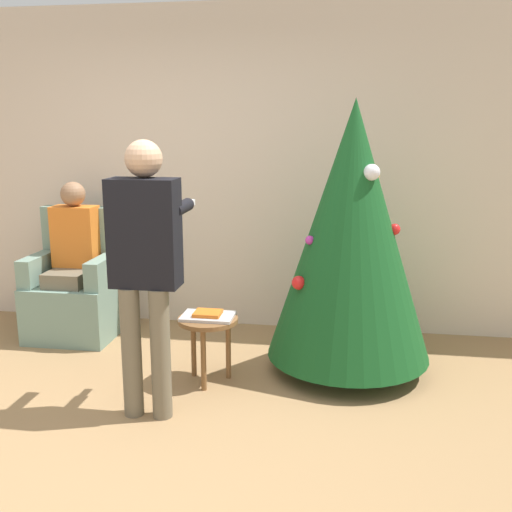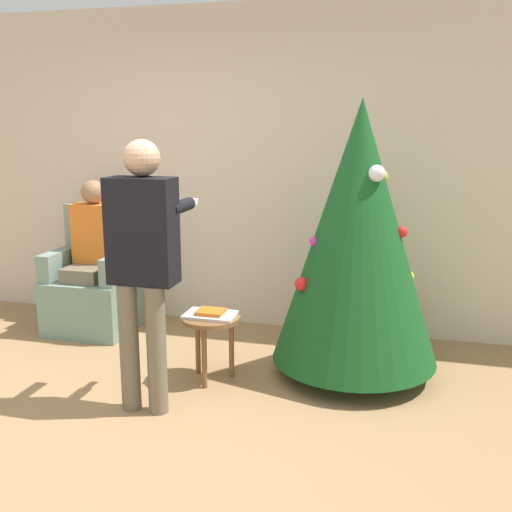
{
  "view_description": "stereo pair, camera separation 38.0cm",
  "coord_description": "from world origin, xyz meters",
  "px_view_note": "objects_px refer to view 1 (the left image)",
  "views": [
    {
      "loc": [
        1.22,
        -2.78,
        1.76
      ],
      "look_at": [
        0.64,
        0.89,
        0.92
      ],
      "focal_mm": 42.0,
      "sensor_mm": 36.0,
      "label": 1
    },
    {
      "loc": [
        1.59,
        -2.7,
        1.76
      ],
      "look_at": [
        0.64,
        0.89,
        0.92
      ],
      "focal_mm": 42.0,
      "sensor_mm": 36.0,
      "label": 2
    }
  ],
  "objects_px": {
    "christmas_tree": "(351,232)",
    "armchair": "(77,291)",
    "person_standing": "(145,255)",
    "side_stool": "(208,328)",
    "person_seated": "(72,253)"
  },
  "relations": [
    {
      "from": "christmas_tree",
      "to": "armchair",
      "type": "relative_size",
      "value": 1.81
    },
    {
      "from": "christmas_tree",
      "to": "person_standing",
      "type": "bearing_deg",
      "value": -145.05
    },
    {
      "from": "person_standing",
      "to": "side_stool",
      "type": "relative_size",
      "value": 3.61
    },
    {
      "from": "person_standing",
      "to": "side_stool",
      "type": "distance_m",
      "value": 0.81
    },
    {
      "from": "armchair",
      "to": "person_standing",
      "type": "height_order",
      "value": "person_standing"
    },
    {
      "from": "christmas_tree",
      "to": "armchair",
      "type": "bearing_deg",
      "value": 169.89
    },
    {
      "from": "person_seated",
      "to": "person_standing",
      "type": "bearing_deg",
      "value": -48.84
    },
    {
      "from": "christmas_tree",
      "to": "armchair",
      "type": "height_order",
      "value": "christmas_tree"
    },
    {
      "from": "person_standing",
      "to": "person_seated",
      "type": "bearing_deg",
      "value": 131.16
    },
    {
      "from": "armchair",
      "to": "person_standing",
      "type": "bearing_deg",
      "value": -49.51
    },
    {
      "from": "armchair",
      "to": "side_stool",
      "type": "xyz_separation_m",
      "value": [
        1.31,
        -0.75,
        0.01
      ]
    },
    {
      "from": "side_stool",
      "to": "armchair",
      "type": "bearing_deg",
      "value": 150.04
    },
    {
      "from": "christmas_tree",
      "to": "person_standing",
      "type": "distance_m",
      "value": 1.46
    },
    {
      "from": "side_stool",
      "to": "christmas_tree",
      "type": "bearing_deg",
      "value": 20.47
    },
    {
      "from": "armchair",
      "to": "person_seated",
      "type": "xyz_separation_m",
      "value": [
        0.0,
        -0.03,
        0.33
      ]
    }
  ]
}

